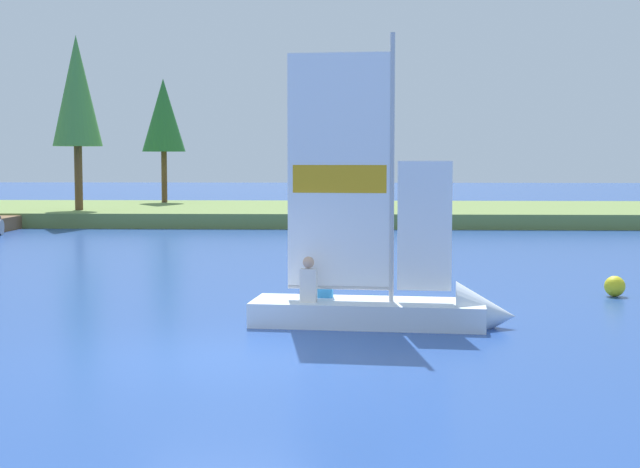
{
  "coord_description": "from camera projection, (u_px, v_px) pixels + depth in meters",
  "views": [
    {
      "loc": [
        1.87,
        -13.35,
        2.89
      ],
      "look_at": [
        1.03,
        7.63,
        1.2
      ],
      "focal_mm": 52.71,
      "sensor_mm": 36.0,
      "label": 1
    }
  ],
  "objects": [
    {
      "name": "sailboat",
      "position": [
        406.0,
        302.0,
        16.22
      ],
      "size": [
        4.64,
        1.7,
        5.39
      ],
      "rotation": [
        0.0,
        0.0,
        -0.1
      ],
      "color": "silver",
      "rests_on": "ground"
    },
    {
      "name": "shoreline_tree_midleft",
      "position": [
        77.0,
        92.0,
        41.06
      ],
      "size": [
        2.16,
        2.16,
        7.66
      ],
      "color": "brown",
      "rests_on": "shore_bank"
    },
    {
      "name": "ground_plane",
      "position": [
        228.0,
        358.0,
        13.61
      ],
      "size": [
        200.0,
        200.0,
        0.0
      ],
      "primitive_type": "plane",
      "color": "#234793"
    },
    {
      "name": "shoreline_tree_centre",
      "position": [
        163.0,
        116.0,
        48.37
      ],
      "size": [
        2.22,
        2.22,
        6.38
      ],
      "color": "brown",
      "rests_on": "shore_bank"
    },
    {
      "name": "channel_buoy",
      "position": [
        615.0,
        286.0,
        19.69
      ],
      "size": [
        0.44,
        0.44,
        0.44
      ],
      "primitive_type": "sphere",
      "color": "yellow",
      "rests_on": "ground"
    },
    {
      "name": "shore_bank",
      "position": [
        318.0,
        213.0,
        44.61
      ],
      "size": [
        80.0,
        12.54,
        0.62
      ],
      "primitive_type": "cube",
      "color": "olive",
      "rests_on": "ground"
    }
  ]
}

